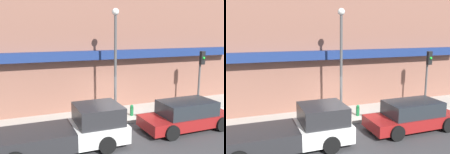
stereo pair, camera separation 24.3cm
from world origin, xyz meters
The scene contains 8 objects.
ground_plane centered at (0.00, 0.00, 0.00)m, with size 80.00×80.00×0.00m, color #38383A.
sidewalk centered at (0.00, 1.28, 0.09)m, with size 36.00×2.57×0.17m.
building centered at (-0.02, 4.04, 4.13)m, with size 19.80×3.80×8.88m.
pickup_truck centered at (-3.10, -1.68, 0.77)m, with size 5.56×2.22×1.73m.
parked_car centered at (2.78, -1.68, 0.71)m, with size 4.65×2.02×1.44m.
fire_hydrant centered at (0.91, 0.67, 0.48)m, with size 0.19×0.19×0.62m.
street_lamp centered at (-0.17, 0.46, 3.76)m, with size 0.36×0.36×5.78m.
traffic_light centered at (5.57, 0.69, 2.57)m, with size 0.28×0.42×3.47m.
Camera 1 is at (-4.98, -11.37, 4.79)m, focal length 40.00 mm.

